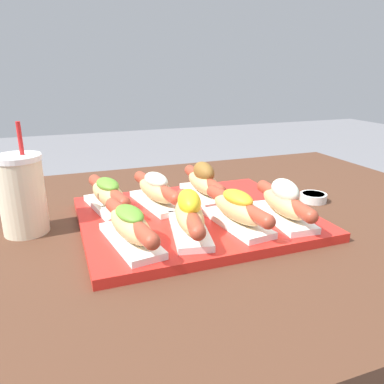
{
  "coord_description": "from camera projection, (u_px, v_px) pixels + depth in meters",
  "views": [
    {
      "loc": [
        -0.28,
        -0.68,
        1.06
      ],
      "look_at": [
        -0.03,
        0.0,
        0.81
      ],
      "focal_mm": 35.0,
      "sensor_mm": 36.0,
      "label": 1
    }
  ],
  "objects": [
    {
      "name": "hot_dog_2",
      "position": [
        237.0,
        209.0,
        0.7
      ],
      "size": [
        0.08,
        0.21,
        0.07
      ],
      "color": "white",
      "rests_on": "serving_tray"
    },
    {
      "name": "drink_cup",
      "position": [
        22.0,
        194.0,
        0.7
      ],
      "size": [
        0.09,
        0.09,
        0.21
      ],
      "color": "beige",
      "rests_on": "patio_table"
    },
    {
      "name": "patio_table",
      "position": [
        202.0,
        360.0,
        0.91
      ],
      "size": [
        1.29,
        0.92,
        0.76
      ],
      "color": "#4C2D1E",
      "rests_on": "ground_plane"
    },
    {
      "name": "hot_dog_1",
      "position": [
        189.0,
        214.0,
        0.66
      ],
      "size": [
        0.09,
        0.2,
        0.08
      ],
      "color": "white",
      "rests_on": "serving_tray"
    },
    {
      "name": "hot_dog_0",
      "position": [
        130.0,
        226.0,
        0.62
      ],
      "size": [
        0.09,
        0.21,
        0.06
      ],
      "color": "white",
      "rests_on": "serving_tray"
    },
    {
      "name": "hot_dog_4",
      "position": [
        108.0,
        194.0,
        0.78
      ],
      "size": [
        0.09,
        0.2,
        0.07
      ],
      "color": "white",
      "rests_on": "serving_tray"
    },
    {
      "name": "sauce_bowl",
      "position": [
        314.0,
        197.0,
        0.88
      ],
      "size": [
        0.06,
        0.06,
        0.02
      ],
      "color": "silver",
      "rests_on": "patio_table"
    },
    {
      "name": "hot_dog_3",
      "position": [
        284.0,
        202.0,
        0.72
      ],
      "size": [
        0.07,
        0.21,
        0.08
      ],
      "color": "white",
      "rests_on": "serving_tray"
    },
    {
      "name": "serving_tray",
      "position": [
        195.0,
        217.0,
        0.77
      ],
      "size": [
        0.45,
        0.38,
        0.02
      ],
      "color": "red",
      "rests_on": "patio_table"
    },
    {
      "name": "hot_dog_5",
      "position": [
        156.0,
        190.0,
        0.8
      ],
      "size": [
        0.09,
        0.21,
        0.07
      ],
      "color": "white",
      "rests_on": "serving_tray"
    },
    {
      "name": "hot_dog_6",
      "position": [
        204.0,
        182.0,
        0.85
      ],
      "size": [
        0.06,
        0.21,
        0.08
      ],
      "color": "white",
      "rests_on": "serving_tray"
    }
  ]
}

